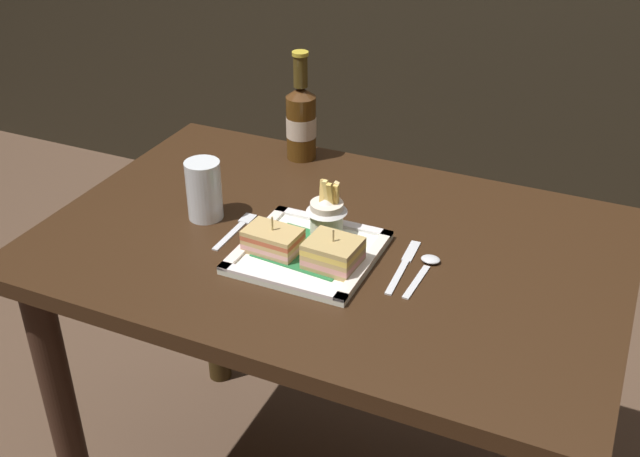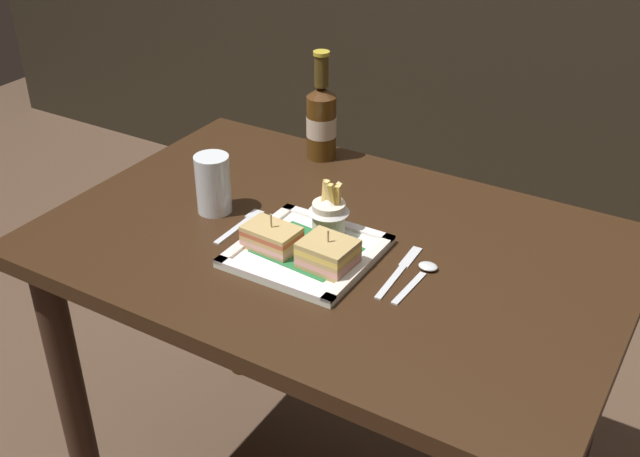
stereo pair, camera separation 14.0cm
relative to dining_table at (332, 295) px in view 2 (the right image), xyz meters
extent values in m
cube|color=#321E10|center=(0.00, 0.00, 0.11)|extent=(1.08, 0.73, 0.03)
cylinder|color=#331F16|center=(-0.47, -0.29, -0.26)|extent=(0.06, 0.06, 0.71)
cylinder|color=#32230E|center=(-0.47, 0.29, -0.26)|extent=(0.06, 0.06, 0.71)
cylinder|color=black|center=(0.47, 0.29, -0.26)|extent=(0.06, 0.06, 0.71)
cube|color=white|center=(-0.01, -0.07, 0.13)|extent=(0.24, 0.24, 0.01)
cube|color=#246E3A|center=(-0.01, -0.07, 0.14)|extent=(0.18, 0.15, 0.00)
cube|color=white|center=(-0.01, -0.18, 0.14)|extent=(0.24, 0.02, 0.01)
cube|color=white|center=(-0.01, 0.04, 0.14)|extent=(0.24, 0.02, 0.01)
cube|color=white|center=(-0.12, -0.07, 0.14)|extent=(0.02, 0.24, 0.01)
cube|color=white|center=(0.10, -0.07, 0.14)|extent=(0.02, 0.24, 0.01)
cube|color=tan|center=(-0.07, -0.09, 0.14)|extent=(0.10, 0.07, 0.01)
cube|color=#DD9A94|center=(-0.07, -0.09, 0.15)|extent=(0.10, 0.07, 0.01)
cube|color=tan|center=(-0.07, -0.09, 0.16)|extent=(0.10, 0.07, 0.01)
cube|color=#BE5536|center=(-0.07, -0.09, 0.17)|extent=(0.10, 0.07, 0.01)
cube|color=tan|center=(-0.07, -0.09, 0.18)|extent=(0.10, 0.07, 0.01)
cylinder|color=tan|center=(-0.07, -0.09, 0.17)|extent=(0.00, 0.00, 0.07)
cube|color=tan|center=(0.04, -0.09, 0.14)|extent=(0.10, 0.08, 0.01)
cube|color=#DF938A|center=(0.04, -0.09, 0.15)|extent=(0.10, 0.08, 0.01)
cube|color=tan|center=(0.04, -0.09, 0.16)|extent=(0.10, 0.08, 0.01)
cube|color=#ECC454|center=(0.04, -0.09, 0.17)|extent=(0.10, 0.08, 0.01)
cube|color=tan|center=(0.04, -0.09, 0.18)|extent=(0.10, 0.08, 0.01)
cylinder|color=tan|center=(0.04, -0.09, 0.17)|extent=(0.00, 0.00, 0.07)
cylinder|color=silver|center=(-0.01, 0.00, 0.17)|extent=(0.06, 0.06, 0.07)
cone|color=silver|center=(-0.01, 0.00, 0.20)|extent=(0.08, 0.08, 0.03)
cube|color=#E4BE56|center=(0.00, 0.00, 0.21)|extent=(0.01, 0.02, 0.07)
cube|color=#E3B960|center=(-0.02, 0.00, 0.21)|extent=(0.01, 0.03, 0.07)
cube|color=#F3C661|center=(0.01, 0.01, 0.21)|extent=(0.01, 0.01, 0.07)
cube|color=#EECF83|center=(-0.01, 0.02, 0.21)|extent=(0.03, 0.02, 0.07)
cube|color=#F1CB65|center=(-0.01, 0.01, 0.20)|extent=(0.01, 0.01, 0.06)
cube|color=#F7D678|center=(-0.01, 0.00, 0.21)|extent=(0.02, 0.01, 0.08)
cylinder|color=#543310|center=(-0.20, 0.30, 0.20)|extent=(0.07, 0.07, 0.15)
cone|color=#4D2D15|center=(-0.20, 0.30, 0.28)|extent=(0.07, 0.07, 0.02)
cylinder|color=#4D3C16|center=(-0.20, 0.30, 0.33)|extent=(0.03, 0.03, 0.07)
cylinder|color=gold|center=(-0.20, 0.30, 0.37)|extent=(0.04, 0.04, 0.01)
cylinder|color=beige|center=(-0.20, 0.30, 0.20)|extent=(0.07, 0.07, 0.05)
cylinder|color=silver|center=(-0.26, -0.02, 0.19)|extent=(0.07, 0.07, 0.12)
cylinder|color=silver|center=(-0.26, -0.02, 0.15)|extent=(0.06, 0.06, 0.04)
cube|color=silver|center=(-0.18, -0.07, 0.13)|extent=(0.01, 0.11, 0.00)
cube|color=silver|center=(-0.18, 0.00, 0.13)|extent=(0.02, 0.04, 0.00)
cube|color=silver|center=(0.16, -0.07, 0.13)|extent=(0.02, 0.11, 0.00)
cube|color=silver|center=(0.15, 0.02, 0.13)|extent=(0.02, 0.07, 0.00)
cube|color=silver|center=(0.19, -0.07, 0.13)|extent=(0.02, 0.11, 0.00)
ellipsoid|color=silver|center=(0.19, 0.00, 0.13)|extent=(0.04, 0.03, 0.01)
camera|label=1|loc=(0.49, -1.13, 0.88)|focal=43.10mm
camera|label=2|loc=(0.61, -1.06, 0.88)|focal=43.10mm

